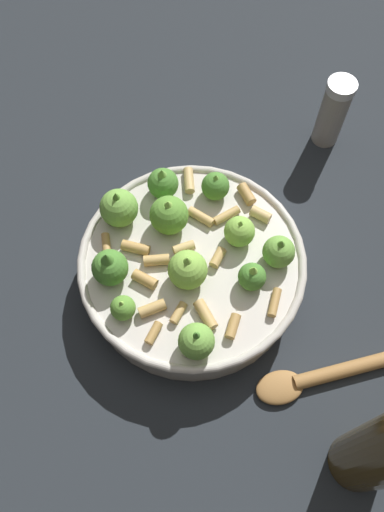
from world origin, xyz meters
TOP-DOWN VIEW (x-y plane):
  - ground_plane at (0.00, 0.00)m, footprint 2.40×2.40m
  - cooking_pan at (0.00, 0.00)m, footprint 0.25×0.25m
  - pepper_shaker at (0.17, -0.22)m, footprint 0.04×0.04m
  - wooden_spoon at (-0.14, -0.14)m, footprint 0.04×0.24m

SIDE VIEW (x-z plane):
  - ground_plane at x=0.00m, z-range 0.00..0.00m
  - wooden_spoon at x=-0.14m, z-range 0.00..0.02m
  - cooking_pan at x=0.00m, z-range -0.02..0.09m
  - pepper_shaker at x=0.17m, z-range 0.00..0.10m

